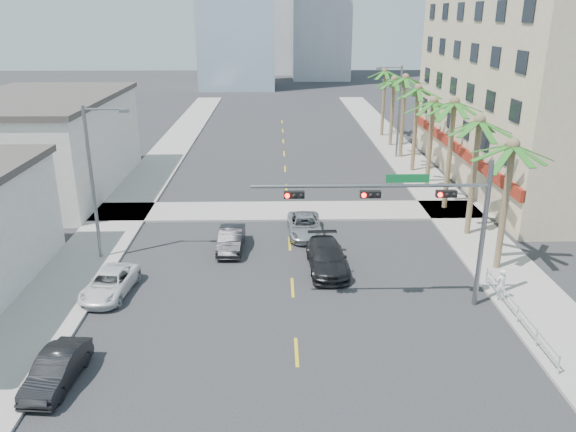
# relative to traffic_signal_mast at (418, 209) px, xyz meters

# --- Properties ---
(ground) EXTENTS (260.00, 260.00, 0.00)m
(ground) POSITION_rel_traffic_signal_mast_xyz_m (-5.78, -7.95, -5.06)
(ground) COLOR #262628
(ground) RESTS_ON ground
(sidewalk_right) EXTENTS (4.00, 120.00, 0.15)m
(sidewalk_right) POSITION_rel_traffic_signal_mast_xyz_m (6.22, 12.05, -4.99)
(sidewalk_right) COLOR gray
(sidewalk_right) RESTS_ON ground
(sidewalk_left) EXTENTS (4.00, 120.00, 0.15)m
(sidewalk_left) POSITION_rel_traffic_signal_mast_xyz_m (-17.78, 12.05, -4.99)
(sidewalk_left) COLOR gray
(sidewalk_left) RESTS_ON ground
(sidewalk_cross) EXTENTS (80.00, 4.00, 0.15)m
(sidewalk_cross) POSITION_rel_traffic_signal_mast_xyz_m (-5.78, 14.05, -4.99)
(sidewalk_cross) COLOR gray
(sidewalk_cross) RESTS_ON ground
(building_right) EXTENTS (15.25, 28.00, 15.00)m
(building_right) POSITION_rel_traffic_signal_mast_xyz_m (16.21, 22.05, 2.43)
(building_right) COLOR tan
(building_right) RESTS_ON ground
(building_left_far) EXTENTS (11.00, 18.00, 7.20)m
(building_left_far) POSITION_rel_traffic_signal_mast_xyz_m (-25.28, 20.05, -1.46)
(building_left_far) COLOR beige
(building_left_far) RESTS_ON ground
(traffic_signal_mast) EXTENTS (11.12, 0.54, 7.20)m
(traffic_signal_mast) POSITION_rel_traffic_signal_mast_xyz_m (0.00, 0.00, 0.00)
(traffic_signal_mast) COLOR slate
(traffic_signal_mast) RESTS_ON ground
(palm_tree_0) EXTENTS (4.80, 4.80, 7.80)m
(palm_tree_0) POSITION_rel_traffic_signal_mast_xyz_m (5.82, 4.05, 2.02)
(palm_tree_0) COLOR brown
(palm_tree_0) RESTS_ON ground
(palm_tree_1) EXTENTS (4.80, 4.80, 8.16)m
(palm_tree_1) POSITION_rel_traffic_signal_mast_xyz_m (5.82, 9.25, 2.37)
(palm_tree_1) COLOR brown
(palm_tree_1) RESTS_ON ground
(palm_tree_2) EXTENTS (4.80, 4.80, 8.52)m
(palm_tree_2) POSITION_rel_traffic_signal_mast_xyz_m (5.82, 14.45, 2.72)
(palm_tree_2) COLOR brown
(palm_tree_2) RESTS_ON ground
(palm_tree_3) EXTENTS (4.80, 4.80, 7.80)m
(palm_tree_3) POSITION_rel_traffic_signal_mast_xyz_m (5.82, 19.65, 2.02)
(palm_tree_3) COLOR brown
(palm_tree_3) RESTS_ON ground
(palm_tree_4) EXTENTS (4.80, 4.80, 8.16)m
(palm_tree_4) POSITION_rel_traffic_signal_mast_xyz_m (5.82, 24.85, 2.37)
(palm_tree_4) COLOR brown
(palm_tree_4) RESTS_ON ground
(palm_tree_5) EXTENTS (4.80, 4.80, 8.52)m
(palm_tree_5) POSITION_rel_traffic_signal_mast_xyz_m (5.82, 30.05, 2.72)
(palm_tree_5) COLOR brown
(palm_tree_5) RESTS_ON ground
(palm_tree_6) EXTENTS (4.80, 4.80, 7.80)m
(palm_tree_6) POSITION_rel_traffic_signal_mast_xyz_m (5.82, 35.25, 2.02)
(palm_tree_6) COLOR brown
(palm_tree_6) RESTS_ON ground
(palm_tree_7) EXTENTS (4.80, 4.80, 8.16)m
(palm_tree_7) POSITION_rel_traffic_signal_mast_xyz_m (5.82, 40.45, 2.37)
(palm_tree_7) COLOR brown
(palm_tree_7) RESTS_ON ground
(streetlight_left) EXTENTS (2.55, 0.25, 9.00)m
(streetlight_left) POSITION_rel_traffic_signal_mast_xyz_m (-16.78, 6.05, -0.00)
(streetlight_left) COLOR slate
(streetlight_left) RESTS_ON ground
(streetlight_right) EXTENTS (2.55, 0.25, 9.00)m
(streetlight_right) POSITION_rel_traffic_signal_mast_xyz_m (5.21, 30.05, -0.00)
(streetlight_right) COLOR slate
(streetlight_right) RESTS_ON ground
(guardrail) EXTENTS (0.08, 8.08, 1.00)m
(guardrail) POSITION_rel_traffic_signal_mast_xyz_m (4.52, -1.95, -4.39)
(guardrail) COLOR silver
(guardrail) RESTS_ON ground
(car_parked_mid) EXTENTS (1.71, 4.04, 1.30)m
(car_parked_mid) POSITION_rel_traffic_signal_mast_xyz_m (-15.18, -5.91, -4.41)
(car_parked_mid) COLOR black
(car_parked_mid) RESTS_ON ground
(car_parked_far) EXTENTS (2.47, 4.57, 1.22)m
(car_parked_far) POSITION_rel_traffic_signal_mast_xyz_m (-15.18, 1.52, -4.45)
(car_parked_far) COLOR white
(car_parked_far) RESTS_ON ground
(car_lane_left) EXTENTS (1.55, 4.14, 1.35)m
(car_lane_left) POSITION_rel_traffic_signal_mast_xyz_m (-9.39, 7.19, -4.39)
(car_lane_left) COLOR black
(car_lane_left) RESTS_ON ground
(car_lane_center) EXTENTS (2.25, 4.68, 1.29)m
(car_lane_center) POSITION_rel_traffic_signal_mast_xyz_m (-4.76, 9.53, -4.42)
(car_lane_center) COLOR #AEAEB3
(car_lane_center) RESTS_ON ground
(car_lane_right) EXTENTS (2.26, 5.17, 1.48)m
(car_lane_right) POSITION_rel_traffic_signal_mast_xyz_m (-3.78, 4.23, -4.32)
(car_lane_right) COLOR black
(car_lane_right) RESTS_ON ground
(pedestrian) EXTENTS (0.70, 0.58, 1.66)m
(pedestrian) POSITION_rel_traffic_signal_mast_xyz_m (4.52, 0.25, -4.08)
(pedestrian) COLOR white
(pedestrian) RESTS_ON sidewalk_right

